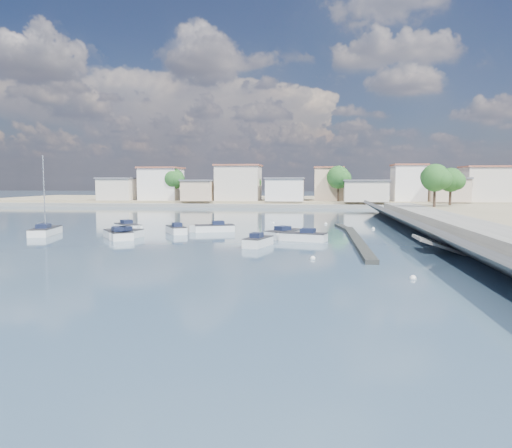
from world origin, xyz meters
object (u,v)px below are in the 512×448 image
Objects in this scene: motorboat_a at (118,235)px; sailboat at (46,231)px; motorboat_d at (212,229)px; motorboat_e at (129,235)px; motorboat_f at (176,230)px; motorboat_g at (129,228)px; motorboat_c at (301,237)px; motorboat_h at (288,234)px; motorboat_b at (259,242)px.

motorboat_a is 0.61× the size of sailboat.
motorboat_d is 10.52m from motorboat_e.
motorboat_a is 1.15m from motorboat_e.
motorboat_a and motorboat_e have the same top height.
motorboat_f and motorboat_g have the same top height.
motorboat_e is (-18.10, 0.19, -0.00)m from motorboat_c.
sailboat is (-26.99, -0.26, 0.04)m from motorboat_h.
sailboat is at bearing 168.27° from motorboat_e.
motorboat_f is at bearing 159.49° from motorboat_c.
sailboat reaches higher than motorboat_b.
motorboat_a and motorboat_h have the same top height.
motorboat_d is 18.56m from sailboat.
motorboat_a and motorboat_g have the same top height.
motorboat_c is (19.24, -0.01, 0.00)m from motorboat_a.
motorboat_a is at bearing -171.68° from motorboat_h.
motorboat_e and motorboat_g have the same top height.
motorboat_g is at bearing 161.70° from motorboat_f.
motorboat_c is (3.76, 4.43, 0.00)m from motorboat_b.
motorboat_b is 13.98m from motorboat_d.
motorboat_f is at bearing 12.37° from sailboat.
motorboat_b is at bearing -42.56° from motorboat_f.
sailboat is at bearing 165.85° from motorboat_a.
motorboat_e and motorboat_f have the same top height.
motorboat_e is 7.87m from motorboat_g.
sailboat is at bearing 164.68° from motorboat_b.
motorboat_e is 1.02× the size of motorboat_g.
motorboat_c is 13.19m from motorboat_d.
motorboat_d is 10.18m from motorboat_g.
motorboat_c is at bearing -35.66° from motorboat_d.
motorboat_g is (-2.80, 7.35, 0.00)m from motorboat_e.
motorboat_h is at bearing -14.27° from motorboat_g.
motorboat_b is at bearing -107.80° from motorboat_h.
motorboat_c is 22.21m from motorboat_g.
motorboat_d is 0.58× the size of sailboat.
motorboat_b is 14.56m from motorboat_f.
motorboat_h is at bearing 0.55° from sailboat.
motorboat_d is at bearing 16.75° from sailboat.
motorboat_d is at bearing 31.17° from motorboat_f.
motorboat_a is 11.47m from motorboat_d.
motorboat_f is 0.89× the size of motorboat_g.
motorboat_b and motorboat_c have the same top height.
motorboat_c and motorboat_e have the same top height.
motorboat_c is at bearing -4.70° from sailboat.
motorboat_h is (17.74, 2.59, -0.00)m from motorboat_a.
motorboat_a is 16.10m from motorboat_b.
motorboat_f is at bearing 55.33° from motorboat_e.
motorboat_d and motorboat_f have the same top height.
motorboat_f is at bearing -18.30° from motorboat_g.
motorboat_g is 20.01m from motorboat_h.
motorboat_d is at bearing 144.34° from motorboat_c.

